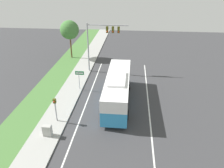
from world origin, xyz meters
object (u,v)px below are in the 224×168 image
object	(u,v)px
pedestrian_signal	(55,106)
street_sign	(79,77)
signal_gantry	(101,37)
utility_cabinet	(47,130)
bus	(118,87)

from	to	relation	value
pedestrian_signal	street_sign	distance (m)	7.02
signal_gantry	pedestrian_signal	world-z (taller)	signal_gantry
pedestrian_signal	street_sign	world-z (taller)	street_sign
street_sign	utility_cabinet	world-z (taller)	street_sign
signal_gantry	pedestrian_signal	xyz separation A→B (m)	(-2.72, -13.20, -3.51)
pedestrian_signal	utility_cabinet	distance (m)	2.56
signal_gantry	pedestrian_signal	size ratio (longest dim) A/B	2.76
pedestrian_signal	signal_gantry	bearing A→B (deg)	78.38
street_sign	utility_cabinet	bearing A→B (deg)	-95.64
signal_gantry	utility_cabinet	distance (m)	16.41
bus	signal_gantry	distance (m)	9.87
pedestrian_signal	street_sign	bearing A→B (deg)	83.54
utility_cabinet	signal_gantry	bearing A→B (deg)	79.61
bus	street_sign	bearing A→B (deg)	153.95
pedestrian_signal	utility_cabinet	size ratio (longest dim) A/B	2.49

